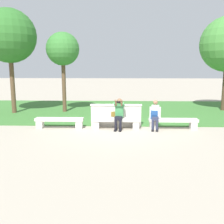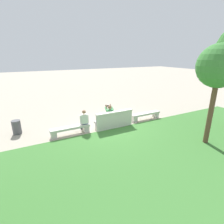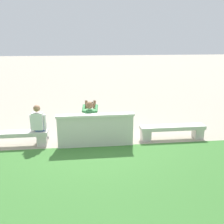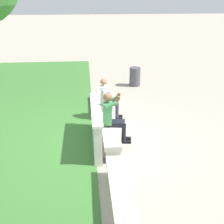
% 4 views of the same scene
% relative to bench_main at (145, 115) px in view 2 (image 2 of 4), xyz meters
% --- Properties ---
extents(ground_plane, '(80.00, 80.00, 0.00)m').
position_rel_bench_main_xyz_m(ground_plane, '(2.47, 0.00, -0.30)').
color(ground_plane, '#A89E8C').
extents(grass_strip, '(19.02, 8.00, 0.03)m').
position_rel_bench_main_xyz_m(grass_strip, '(2.47, 4.38, -0.29)').
color(grass_strip, '#3D7533').
rests_on(grass_strip, ground).
extents(bench_main, '(2.08, 0.40, 0.45)m').
position_rel_bench_main_xyz_m(bench_main, '(0.00, 0.00, 0.00)').
color(bench_main, beige).
rests_on(bench_main, ground).
extents(bench_near, '(2.08, 0.40, 0.45)m').
position_rel_bench_main_xyz_m(bench_near, '(2.47, 0.00, 0.00)').
color(bench_near, beige).
rests_on(bench_near, ground).
extents(bench_mid, '(2.08, 0.40, 0.45)m').
position_rel_bench_main_xyz_m(bench_mid, '(4.93, 0.00, 0.00)').
color(bench_mid, beige).
rests_on(bench_mid, ground).
extents(backrest_wall_with_plaque, '(2.27, 0.24, 1.01)m').
position_rel_bench_main_xyz_m(backrest_wall_with_plaque, '(2.47, 0.34, 0.21)').
color(backrest_wall_with_plaque, beige).
rests_on(backrest_wall_with_plaque, ground).
extents(person_photographer, '(0.51, 0.76, 1.32)m').
position_rel_bench_main_xyz_m(person_photographer, '(2.60, -0.08, 0.43)').
color(person_photographer, black).
rests_on(person_photographer, ground).
extents(person_distant, '(0.48, 0.70, 1.26)m').
position_rel_bench_main_xyz_m(person_distant, '(4.14, -0.07, 0.37)').
color(person_distant, black).
rests_on(person_distant, ground).
extents(backpack, '(0.28, 0.24, 0.43)m').
position_rel_bench_main_xyz_m(backpack, '(4.10, -0.05, 0.32)').
color(backpack, '#234C8C').
rests_on(backpack, bench_mid).
extents(tree_left_background, '(1.86, 1.86, 4.53)m').
position_rel_bench_main_xyz_m(tree_left_background, '(-0.60, 3.89, 3.25)').
color(tree_left_background, brown).
rests_on(tree_left_background, ground).
extents(trash_bin, '(0.44, 0.44, 0.75)m').
position_rel_bench_main_xyz_m(trash_bin, '(7.43, -1.42, 0.07)').
color(trash_bin, '#4C4C51').
rests_on(trash_bin, ground).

